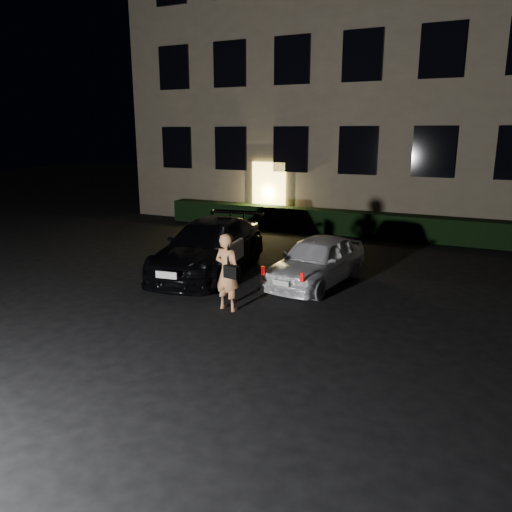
% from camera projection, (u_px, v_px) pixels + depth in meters
% --- Properties ---
extents(ground, '(80.00, 80.00, 0.00)m').
position_uv_depth(ground, '(197.00, 339.00, 9.07)').
color(ground, black).
rests_on(ground, ground).
extents(building, '(20.00, 8.11, 12.00)m').
position_uv_depth(building, '(386.00, 74.00, 20.72)').
color(building, '#695D4B').
rests_on(building, ground).
extents(hedge, '(15.00, 0.70, 0.85)m').
position_uv_depth(hedge, '(351.00, 223.00, 18.15)').
color(hedge, black).
rests_on(hedge, ground).
extents(sedan, '(2.60, 5.00, 1.38)m').
position_uv_depth(sedan, '(210.00, 247.00, 13.20)').
color(sedan, black).
rests_on(sedan, ground).
extents(hatch, '(1.86, 3.64, 1.19)m').
position_uv_depth(hatch, '(316.00, 260.00, 12.22)').
color(hatch, white).
rests_on(hatch, ground).
extents(man, '(0.69, 0.49, 1.65)m').
position_uv_depth(man, '(228.00, 272.00, 10.37)').
color(man, '#E6965D').
rests_on(man, ground).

